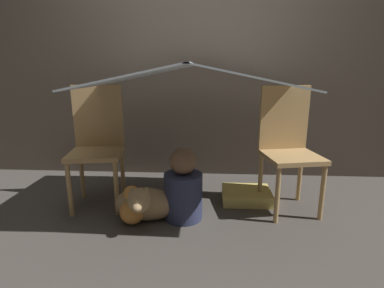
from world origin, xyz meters
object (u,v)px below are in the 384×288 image
at_px(dog, 144,203).
at_px(chair_right, 288,144).
at_px(person_front, 183,189).
at_px(chair_left, 97,141).

bearing_deg(dog, chair_right, 17.11).
relative_size(chair_right, person_front, 1.77).
relative_size(chair_left, person_front, 1.77).
bearing_deg(chair_left, chair_right, -8.47).
bearing_deg(dog, chair_left, 143.04).
height_order(chair_right, dog, chair_right).
relative_size(chair_left, chair_right, 1.00).
distance_m(chair_right, dog, 1.22).
relative_size(chair_right, dog, 2.12).
xyz_separation_m(person_front, dog, (-0.29, -0.08, -0.09)).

